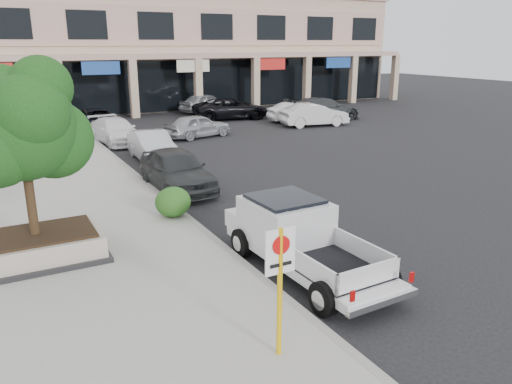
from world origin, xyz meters
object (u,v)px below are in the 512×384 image
lot_car_d (231,109)px  lot_car_c (323,109)px  curb_car_c (116,131)px  curb_car_a (177,170)px  pickup_truck (307,241)px  planter_tree (27,126)px  no_parking_sign (280,275)px  lot_car_b (314,115)px  lot_car_e (206,103)px  curb_car_b (152,146)px  lot_car_f (297,112)px  curb_car_d (98,121)px  lot_car_a (198,126)px  planter (37,247)px

lot_car_d → lot_car_c: bearing=-113.5°
curb_car_c → lot_car_c: size_ratio=0.85×
curb_car_a → lot_car_d: (9.51, 15.29, -0.03)m
pickup_truck → curb_car_a: 8.16m
curb_car_c → planter_tree: bearing=-116.3°
no_parking_sign → lot_car_b: (15.05, 20.70, -0.90)m
pickup_truck → lot_car_c: 24.85m
no_parking_sign → lot_car_e: no_parking_sign is taller
curb_car_b → lot_car_f: curb_car_b is taller
pickup_truck → lot_car_c: (14.80, 19.96, -0.03)m
no_parking_sign → lot_car_e: bearing=69.4°
lot_car_b → lot_car_e: lot_car_e is taller
curb_car_d → lot_car_b: size_ratio=1.14×
lot_car_a → lot_car_c: lot_car_c is taller
planter_tree → curb_car_a: bearing=41.1°
lot_car_c → lot_car_d: (-5.60, 3.48, -0.04)m
lot_car_b → lot_car_e: 10.26m
lot_car_d → lot_car_f: (3.52, -3.25, -0.09)m
curb_car_c → lot_car_f: curb_car_c is taller
curb_car_a → lot_car_d: size_ratio=0.84×
lot_car_b → curb_car_d: bearing=80.8°
curb_car_d → lot_car_c: lot_car_c is taller
planter → curb_car_c: bearing=70.0°
curb_car_b → lot_car_f: size_ratio=1.04×
no_parking_sign → pickup_truck: no_parking_sign is taller
pickup_truck → lot_car_c: bearing=51.3°
curb_car_c → lot_car_d: lot_car_d is taller
pickup_truck → lot_car_a: size_ratio=1.33×
pickup_truck → curb_car_a: pickup_truck is taller
no_parking_sign → curb_car_a: (2.03, 10.80, -0.86)m
curb_car_c → lot_car_f: (12.89, 1.85, -0.01)m
planter → curb_car_b: curb_car_b is taller
curb_car_b → no_parking_sign: bearing=-97.7°
pickup_truck → curb_car_a: bearing=90.1°
planter → lot_car_f: size_ratio=0.79×
curb_car_b → lot_car_d: size_ratio=0.77×
lot_car_a → lot_car_f: bearing=-88.1°
no_parking_sign → lot_car_f: bearing=56.6°
curb_car_d → lot_car_f: 13.21m
curb_car_d → lot_car_a: curb_car_d is taller
pickup_truck → lot_car_f: 23.86m
curb_car_c → lot_car_a: 4.62m
pickup_truck → lot_car_f: pickup_truck is taller
curb_car_c → lot_car_a: size_ratio=1.17×
pickup_truck → lot_car_d: size_ratio=0.97×
curb_car_c → lot_car_e: bearing=38.8°
planter_tree → curb_car_a: (5.13, 4.47, -2.64)m
lot_car_a → curb_car_d: bearing=32.8°
planter_tree → lot_car_a: 17.45m
lot_car_d → lot_car_e: 4.19m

